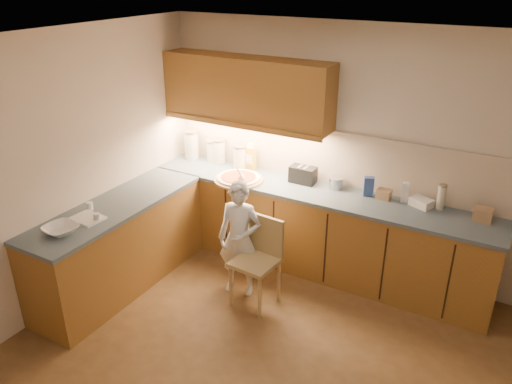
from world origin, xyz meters
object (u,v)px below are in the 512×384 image
(oil_jug, at_px, (251,158))
(toaster, at_px, (303,175))
(pizza_on_board, at_px, (239,179))
(wooden_chair, at_px, (259,255))
(child, at_px, (240,239))

(oil_jug, height_order, toaster, oil_jug)
(pizza_on_board, distance_m, wooden_chair, 1.01)
(child, bearing_deg, oil_jug, 102.95)
(pizza_on_board, xyz_separation_m, wooden_chair, (0.63, -0.66, -0.43))
(pizza_on_board, distance_m, oil_jug, 0.38)
(wooden_chair, bearing_deg, pizza_on_board, 138.67)
(child, height_order, toaster, child)
(child, relative_size, oil_jug, 3.82)
(wooden_chair, bearing_deg, child, 175.44)
(toaster, bearing_deg, wooden_chair, -90.01)
(wooden_chair, distance_m, oil_jug, 1.34)
(pizza_on_board, height_order, oil_jug, oil_jug)
(pizza_on_board, bearing_deg, wooden_chair, -46.47)
(child, height_order, wooden_chair, child)
(pizza_on_board, height_order, toaster, pizza_on_board)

